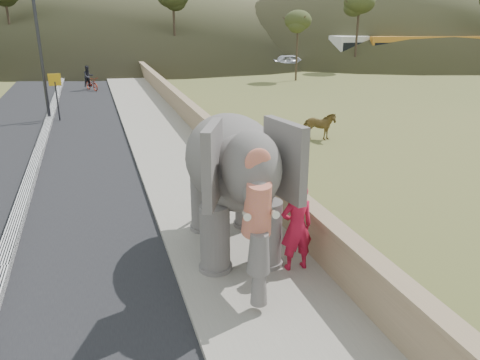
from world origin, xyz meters
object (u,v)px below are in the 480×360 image
lamppost (43,21)px  cow (318,126)px  motorcyclist (90,81)px  elephant_and_man (234,181)px

lamppost → cow: lamppost is taller
cow → motorcyclist: bearing=54.6°
lamppost → elephant_and_man: (4.71, -16.36, -3.13)m
lamppost → cow: 14.23m
lamppost → cow: size_ratio=5.52×
lamppost → elephant_and_man: lamppost is taller
lamppost → motorcyclist: bearing=79.0°
lamppost → elephant_and_man: size_ratio=1.72×
cow → lamppost: bearing=82.0°
lamppost → cow: bearing=-34.8°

